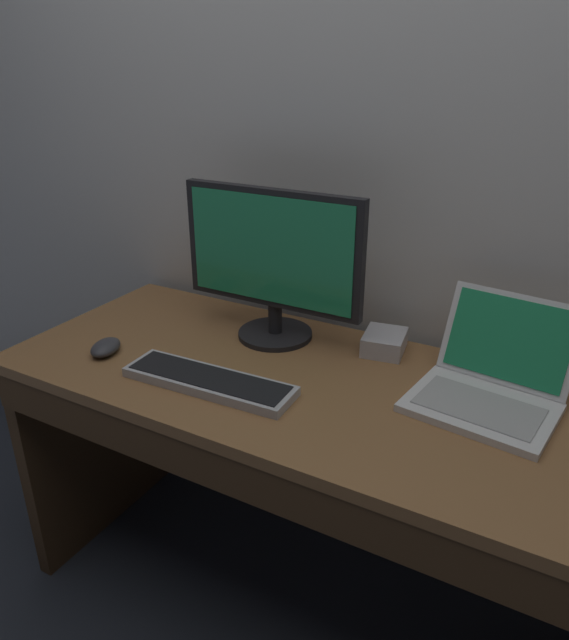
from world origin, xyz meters
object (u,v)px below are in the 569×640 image
at_px(external_monitor, 272,260).
at_px(wired_keyboard, 209,381).
at_px(computer_mouse, 106,347).
at_px(laptop_white, 490,384).
at_px(external_drive_box, 384,342).

distance_m(external_monitor, wired_keyboard, 0.36).
bearing_deg(computer_mouse, wired_keyboard, -17.48).
distance_m(laptop_white, wired_keyboard, 0.64).
bearing_deg(wired_keyboard, external_drive_box, 51.42).
relative_size(laptop_white, external_drive_box, 2.75).
distance_m(laptop_white, external_monitor, 0.61).
xyz_separation_m(laptop_white, external_drive_box, (-0.29, 0.12, -0.02)).
height_order(laptop_white, wired_keyboard, laptop_white).
bearing_deg(external_monitor, wired_keyboard, -90.26).
bearing_deg(laptop_white, computer_mouse, -165.27).
relative_size(external_monitor, external_drive_box, 4.09).
bearing_deg(computer_mouse, laptop_white, -1.79).
bearing_deg(external_drive_box, wired_keyboard, -128.58).
xyz_separation_m(external_monitor, wired_keyboard, (-0.00, -0.30, -0.21)).
xyz_separation_m(laptop_white, wired_keyboard, (-0.58, -0.25, -0.03)).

